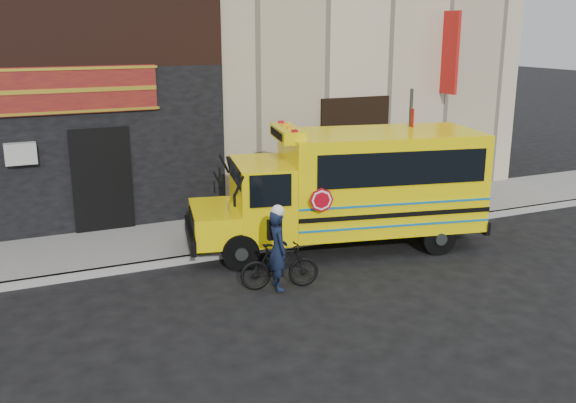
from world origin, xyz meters
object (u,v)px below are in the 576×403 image
(bicycle, at_px, (280,266))
(cyclist, at_px, (278,252))
(sign_pole, at_px, (409,157))
(school_bus, at_px, (353,185))

(bicycle, relative_size, cyclist, 0.99)
(cyclist, bearing_deg, bicycle, -36.67)
(sign_pole, relative_size, bicycle, 2.29)
(school_bus, bearing_deg, bicycle, -147.45)
(school_bus, bearing_deg, cyclist, -146.86)
(school_bus, xyz_separation_m, cyclist, (-2.68, -1.75, -0.70))
(sign_pole, height_order, cyclist, sign_pole)
(school_bus, bearing_deg, sign_pole, 9.75)
(school_bus, xyz_separation_m, sign_pole, (1.73, 0.30, 0.48))
(cyclist, bearing_deg, school_bus, -52.56)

